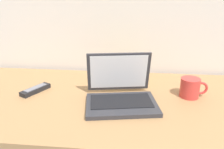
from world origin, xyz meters
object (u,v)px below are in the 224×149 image
(laptop, at_px, (120,93))
(coffee_mug, at_px, (191,88))
(remote_control_near, at_px, (36,90))
(book_stack, at_px, (124,76))

(laptop, distance_m, coffee_mug, 0.34)
(coffee_mug, relative_size, remote_control_near, 0.79)
(coffee_mug, height_order, book_stack, coffee_mug)
(remote_control_near, distance_m, book_stack, 0.48)
(laptop, xyz_separation_m, book_stack, (-0.00, 0.26, -0.02))
(remote_control_near, bearing_deg, laptop, -8.66)
(coffee_mug, bearing_deg, book_stack, 152.07)
(coffee_mug, distance_m, book_stack, 0.37)
(coffee_mug, height_order, remote_control_near, coffee_mug)
(laptop, height_order, book_stack, laptop)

